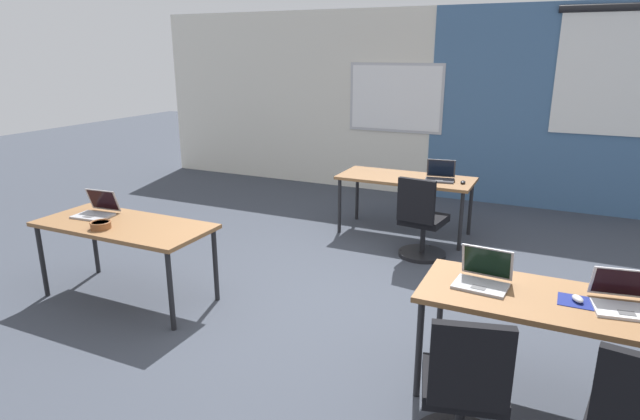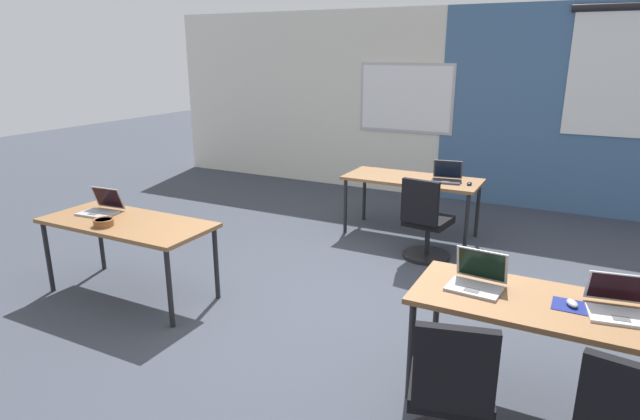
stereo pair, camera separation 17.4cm
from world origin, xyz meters
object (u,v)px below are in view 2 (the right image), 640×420
Objects in this scene: desk_near_left at (127,227)px; desk_near_right at (546,312)px; chair_far_right at (425,226)px; laptop_near_right_inner at (477,280)px; laptop_near_right_end at (618,306)px; laptop_near_left_end at (101,208)px; chair_near_right_inner at (450,402)px; mouse_near_right_end at (572,303)px; mouse_far_right at (469,184)px; snack_bowl at (104,222)px; desk_far_center at (412,183)px; laptop_far_right at (447,177)px.

desk_near_left and desk_near_right have the same top height.
desk_near_right is at bearing 130.56° from chair_far_right.
laptop_near_right_end is (0.80, 0.01, -0.00)m from laptop_near_right_inner.
chair_near_right_inner is at bearing -17.69° from laptop_near_left_end.
chair_far_right is (2.14, 2.09, -0.28)m from desk_near_left.
chair_near_right_inner is at bearing -143.29° from laptop_near_right_end.
mouse_near_right_end is 1.11× the size of mouse_far_right.
laptop_near_right_inner is 1.98× the size of snack_bowl.
laptop_near_right_end is (0.75, 0.78, 0.39)m from chair_near_right_inner.
desk_near_left is at bearing -122.01° from desk_far_center.
mouse_far_right is 3.86m from snack_bowl.
laptop_near_left_end is 3.90m from mouse_far_right.
desk_near_right is 9.01× the size of snack_bowl.
snack_bowl is at bearing -135.10° from laptop_far_right.
laptop_near_right_end is at bearing -5.08° from laptop_near_left_end.
desk_far_center is (1.75, 2.80, 0.00)m from desk_near_left.
chair_far_right is at bearing 44.36° from desk_near_left.
laptop_near_right_end is 2.12× the size of snack_bowl.
desk_far_center is at bearing 176.00° from mouse_far_right.
laptop_far_right reaches higher than snack_bowl.
laptop_near_left_end is (-4.03, 0.06, 0.03)m from mouse_near_right_end.
chair_near_right_inner is 2.44× the size of laptop_near_right_end.
laptop_far_right is at bearing -89.12° from chair_near_right_inner.
chair_near_right_inner reaches higher than snack_bowl.
desk_near_left is 3.63m from mouse_near_right_end.
laptop_near_right_end is (0.37, 0.04, 0.11)m from desk_near_right.
desk_near_left is 4.52× the size of laptop_near_left_end.
mouse_far_right is (2.44, 2.75, 0.08)m from desk_near_left.
laptop_near_right_end reaches higher than desk_near_left.
laptop_near_right_end is (3.87, 0.04, 0.11)m from desk_near_left.
chair_near_right_inner is at bearing -13.34° from desk_near_left.
chair_far_right is at bearing 33.79° from laptop_near_left_end.
laptop_near_left_end reaches higher than chair_far_right.
laptop_near_right_inner is at bearing -80.36° from laptop_far_right.
mouse_far_right is at bearing -4.00° from desk_far_center.
laptop_near_right_inner reaches higher than laptop_near_right_end.
mouse_near_right_end is at bearing -55.90° from desk_far_center.
laptop_near_right_end is at bearing -62.08° from mouse_far_right.
desk_near_right is 4.55× the size of laptop_near_right_inner.
desk_near_left is at bearing -136.01° from laptop_far_right.
laptop_far_right is 0.82m from chair_far_right.
mouse_near_right_end is at bearing -70.68° from laptop_far_right.
desk_near_right is 3.30m from desk_far_center.
desk_far_center is 1.74× the size of chair_near_right_inner.
snack_bowl is at bearing -130.45° from mouse_far_right.
desk_near_left is 3.55m from laptop_far_right.
mouse_far_right is at bearing 48.48° from desk_near_left.
laptop_near_right_inner is 0.80m from laptop_near_right_end.
desk_far_center is 3.36m from mouse_near_right_end.
snack_bowl is (-3.70, -0.21, 0.01)m from mouse_near_right_end.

